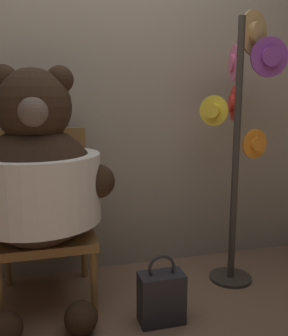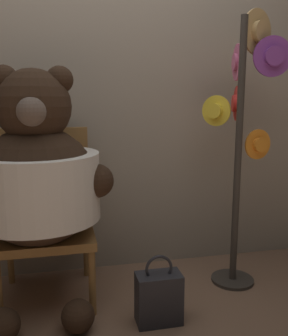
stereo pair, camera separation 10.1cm
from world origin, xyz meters
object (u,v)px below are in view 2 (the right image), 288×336
(teddy_bear, at_px, (37,178))
(chair, at_px, (46,211))
(hat_display_rack, at_px, (244,121))
(handbag_on_ground, at_px, (159,297))

(teddy_bear, bearing_deg, chair, 81.78)
(teddy_bear, xyz_separation_m, hat_display_rack, (1.27, 0.08, 0.29))
(handbag_on_ground, bearing_deg, hat_display_rack, 30.53)
(chair, xyz_separation_m, teddy_bear, (-0.03, -0.19, 0.25))
(teddy_bear, xyz_separation_m, handbag_on_ground, (0.62, -0.31, -0.62))
(hat_display_rack, height_order, handbag_on_ground, hat_display_rack)
(chair, distance_m, hat_display_rack, 1.36)
(chair, relative_size, teddy_bear, 0.74)
(teddy_bear, height_order, hat_display_rack, hat_display_rack)
(chair, relative_size, handbag_on_ground, 2.63)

